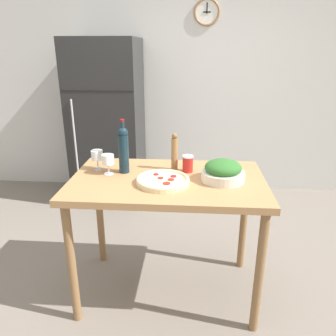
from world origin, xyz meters
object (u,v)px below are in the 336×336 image
at_px(wine_glass_far, 97,156).
at_px(homemade_pizza, 163,180).
at_px(refrigerator, 108,123).
at_px(wine_bottle, 123,149).
at_px(salad_bowl, 223,171).
at_px(wine_glass_near, 108,160).
at_px(pepper_mill, 175,152).
at_px(salt_canister, 188,164).

bearing_deg(wine_glass_far, homemade_pizza, -24.37).
bearing_deg(homemade_pizza, refrigerator, 114.87).
distance_m(refrigerator, homemade_pizza, 1.89).
distance_m(wine_bottle, salad_bowl, 0.69).
height_order(refrigerator, homemade_pizza, refrigerator).
xyz_separation_m(salad_bowl, homemade_pizza, (-0.39, -0.08, -0.04)).
bearing_deg(wine_glass_near, wine_bottle, 24.34).
distance_m(wine_bottle, pepper_mill, 0.36).
xyz_separation_m(wine_bottle, homemade_pizza, (0.29, -0.18, -0.15)).
bearing_deg(wine_bottle, pepper_mill, 12.44).
bearing_deg(wine_glass_far, refrigerator, 101.59).
xyz_separation_m(salad_bowl, salt_canister, (-0.23, 0.14, -0.00)).
xyz_separation_m(wine_glass_near, wine_glass_far, (-0.10, 0.09, 0.00)).
relative_size(salad_bowl, salt_canister, 2.37).
relative_size(wine_glass_near, salad_bowl, 0.50).
bearing_deg(homemade_pizza, wine_glass_near, 160.77).
relative_size(pepper_mill, homemade_pizza, 0.78).
bearing_deg(pepper_mill, homemade_pizza, -103.05).
height_order(wine_bottle, wine_glass_far, wine_bottle).
height_order(wine_bottle, salt_canister, wine_bottle).
bearing_deg(wine_glass_near, homemade_pizza, -19.23).
distance_m(wine_glass_far, pepper_mill, 0.55).
xyz_separation_m(wine_bottle, wine_glass_near, (-0.10, -0.05, -0.07)).
bearing_deg(homemade_pizza, salt_canister, 55.06).
relative_size(wine_glass_near, wine_glass_far, 1.00).
relative_size(wine_glass_far, salad_bowl, 0.50).
xyz_separation_m(refrigerator, salad_bowl, (1.18, -1.64, 0.05)).
bearing_deg(salad_bowl, pepper_mill, 151.36).
relative_size(wine_bottle, pepper_mill, 1.40).
height_order(wine_glass_far, pepper_mill, pepper_mill).
distance_m(refrigerator, pepper_mill, 1.69).
bearing_deg(wine_bottle, salad_bowl, -8.63).
bearing_deg(wine_glass_far, salt_canister, 0.04).
xyz_separation_m(refrigerator, wine_glass_near, (0.41, -1.58, 0.09)).
bearing_deg(homemade_pizza, wine_bottle, 147.79).
bearing_deg(salad_bowl, wine_bottle, 171.37).
height_order(wine_glass_near, wine_glass_far, same).
bearing_deg(wine_glass_far, wine_bottle, -11.32).
distance_m(refrigerator, wine_glass_near, 1.63).
bearing_deg(pepper_mill, wine_glass_near, -164.74).
distance_m(homemade_pizza, salt_canister, 0.27).
distance_m(wine_glass_near, pepper_mill, 0.47).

